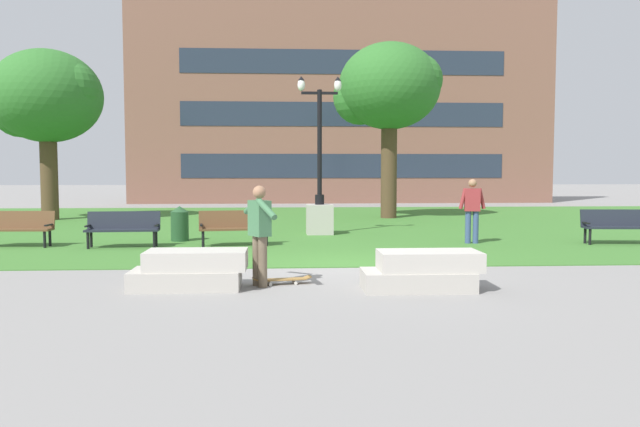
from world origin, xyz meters
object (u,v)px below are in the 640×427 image
(park_bench_near_left, at_px, (617,224))
(concrete_block_left, at_px, (423,271))
(concrete_block_center, at_px, (191,270))
(trash_bin, at_px, (180,223))
(person_bystander_near_lawn, at_px, (472,207))
(park_bench_far_right, at_px, (17,226))
(lamp_post_right, at_px, (320,202))
(skateboard, at_px, (282,279))
(park_bench_far_left, at_px, (234,226))
(park_bench_near_right, at_px, (123,227))
(person_skateboarder, at_px, (260,229))

(park_bench_near_left, bearing_deg, concrete_block_left, -137.97)
(park_bench_near_left, bearing_deg, concrete_block_center, -151.79)
(trash_bin, distance_m, person_bystander_near_lawn, 7.93)
(concrete_block_left, bearing_deg, park_bench_near_left, 42.03)
(park_bench_near_left, height_order, person_bystander_near_lawn, person_bystander_near_lawn)
(park_bench_far_right, height_order, lamp_post_right, lamp_post_right)
(concrete_block_left, relative_size, person_bystander_near_lawn, 1.13)
(skateboard, height_order, park_bench_far_right, park_bench_far_right)
(concrete_block_center, relative_size, lamp_post_right, 0.40)
(concrete_block_center, xyz_separation_m, park_bench_far_left, (0.27, 5.71, 0.23))
(park_bench_far_right, bearing_deg, person_bystander_near_lawn, 0.20)
(lamp_post_right, bearing_deg, park_bench_near_left, -21.05)
(park_bench_near_left, distance_m, park_bench_near_right, 12.84)
(concrete_block_center, relative_size, trash_bin, 1.99)
(concrete_block_center, height_order, person_skateboarder, person_skateboarder)
(park_bench_far_right, relative_size, lamp_post_right, 0.38)
(park_bench_near_right, height_order, park_bench_far_left, same)
(park_bench_near_right, height_order, trash_bin, trash_bin)
(skateboard, distance_m, park_bench_far_right, 8.74)
(park_bench_far_left, bearing_deg, park_bench_far_right, 178.82)
(person_skateboarder, height_order, person_bystander_near_lawn, person_bystander_near_lawn)
(person_skateboarder, relative_size, park_bench_far_right, 0.94)
(park_bench_far_left, xyz_separation_m, person_bystander_near_lawn, (6.27, 0.15, 0.45))
(concrete_block_left, distance_m, park_bench_near_right, 8.63)
(person_skateboarder, height_order, park_bench_near_right, person_skateboarder)
(park_bench_near_left, bearing_deg, skateboard, -149.23)
(park_bench_far_left, relative_size, lamp_post_right, 0.39)
(park_bench_near_left, relative_size, park_bench_near_right, 1.01)
(park_bench_near_left, relative_size, park_bench_far_right, 1.01)
(skateboard, height_order, park_bench_far_left, park_bench_far_left)
(park_bench_near_left, xyz_separation_m, trash_bin, (-11.64, 1.32, -0.04))
(park_bench_far_right, bearing_deg, skateboard, -39.34)
(concrete_block_left, distance_m, person_bystander_near_lawn, 6.79)
(concrete_block_left, relative_size, trash_bin, 2.00)
(concrete_block_center, bearing_deg, park_bench_near_right, 114.36)
(park_bench_far_left, bearing_deg, concrete_block_left, -59.47)
(lamp_post_right, relative_size, trash_bin, 4.95)
(park_bench_far_left, relative_size, park_bench_far_right, 1.02)
(lamp_post_right, bearing_deg, park_bench_near_right, -150.01)
(park_bench_far_left, bearing_deg, lamp_post_right, 49.84)
(park_bench_near_left, bearing_deg, person_skateboarder, -149.47)
(park_bench_near_left, relative_size, park_bench_far_left, 0.99)
(person_bystander_near_lawn, bearing_deg, park_bench_far_right, -179.80)
(concrete_block_left, height_order, park_bench_far_right, park_bench_far_right)
(park_bench_far_right, distance_m, trash_bin, 4.06)
(lamp_post_right, bearing_deg, concrete_block_left, -82.26)
(concrete_block_left, bearing_deg, person_bystander_near_lawn, 66.35)
(park_bench_far_left, bearing_deg, trash_bin, 143.94)
(concrete_block_center, distance_m, skateboard, 1.55)
(park_bench_near_left, distance_m, park_bench_far_right, 15.57)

